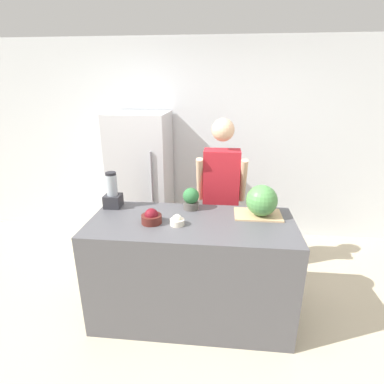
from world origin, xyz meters
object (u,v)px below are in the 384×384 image
object	(u,v)px
bowl_cherries	(152,217)
potted_plant	(191,199)
person	(221,198)
watermelon	(262,200)
blender	(112,193)
refrigerator	(143,181)
bowl_cream	(177,221)

from	to	relation	value
bowl_cherries	potted_plant	xyz separation A→B (m)	(0.30, 0.33, 0.05)
person	bowl_cherries	world-z (taller)	person
watermelon	blender	world-z (taller)	blender
potted_plant	bowl_cherries	bearing A→B (deg)	-132.00
refrigerator	bowl_cream	world-z (taller)	refrigerator
bowl_cherries	watermelon	bearing A→B (deg)	13.77
bowl_cream	person	bearing A→B (deg)	65.72
refrigerator	blender	world-z (taller)	refrigerator
refrigerator	watermelon	xyz separation A→B (m)	(1.36, -1.15, 0.24)
watermelon	bowl_cream	xyz separation A→B (m)	(-0.70, -0.24, -0.11)
potted_plant	bowl_cream	bearing A→B (deg)	-102.68
person	bowl_cherries	xyz separation A→B (m)	(-0.57, -0.76, 0.10)
refrigerator	person	distance (m)	1.18
watermelon	blender	bearing A→B (deg)	176.75
watermelon	bowl_cherries	distance (m)	0.95
refrigerator	bowl_cherries	bearing A→B (deg)	-72.09
person	watermelon	size ratio (longest dim) A/B	6.44
refrigerator	watermelon	world-z (taller)	refrigerator
person	bowl_cherries	distance (m)	0.95
bowl_cherries	potted_plant	bearing A→B (deg)	48.00
refrigerator	potted_plant	size ratio (longest dim) A/B	8.48
watermelon	blender	distance (m)	1.36
refrigerator	potted_plant	world-z (taller)	refrigerator
watermelon	bowl_cherries	size ratio (longest dim) A/B	1.58
refrigerator	bowl_cream	distance (m)	1.54
person	bowl_cream	xyz separation A→B (m)	(-0.35, -0.77, 0.09)
bowl_cherries	potted_plant	distance (m)	0.44
bowl_cherries	bowl_cream	bearing A→B (deg)	-4.55
refrigerator	watermelon	bearing A→B (deg)	-40.06
blender	potted_plant	size ratio (longest dim) A/B	1.66
refrigerator	potted_plant	xyz separation A→B (m)	(0.74, -1.04, 0.19)
bowl_cream	watermelon	bearing A→B (deg)	19.08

